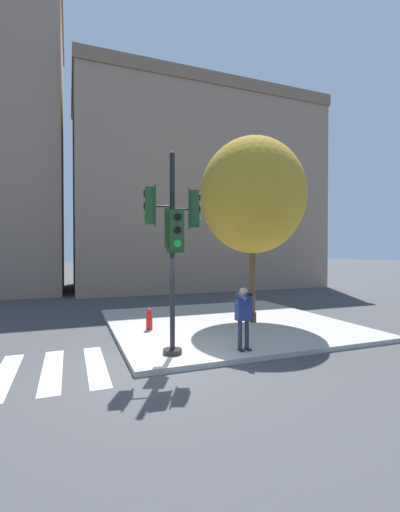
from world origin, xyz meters
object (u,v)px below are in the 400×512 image
object	(u,v)px
street_tree	(253,196)
fire_hydrant	(149,319)
traffic_signal_pole	(173,233)
person_photographer	(244,313)

from	to	relation	value
street_tree	fire_hydrant	bearing A→B (deg)	-177.89
traffic_signal_pole	street_tree	xyz separation A→B (m)	(3.89, 2.93, 1.57)
person_photographer	fire_hydrant	bearing A→B (deg)	119.63
traffic_signal_pole	street_tree	size ratio (longest dim) A/B	0.74
traffic_signal_pole	fire_hydrant	bearing A→B (deg)	89.58
person_photographer	fire_hydrant	xyz separation A→B (m)	(-1.78, 3.12, -0.62)
person_photographer	fire_hydrant	distance (m)	3.64
person_photographer	fire_hydrant	size ratio (longest dim) A/B	2.32
traffic_signal_pole	street_tree	world-z (taller)	street_tree
fire_hydrant	street_tree	bearing A→B (deg)	2.11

